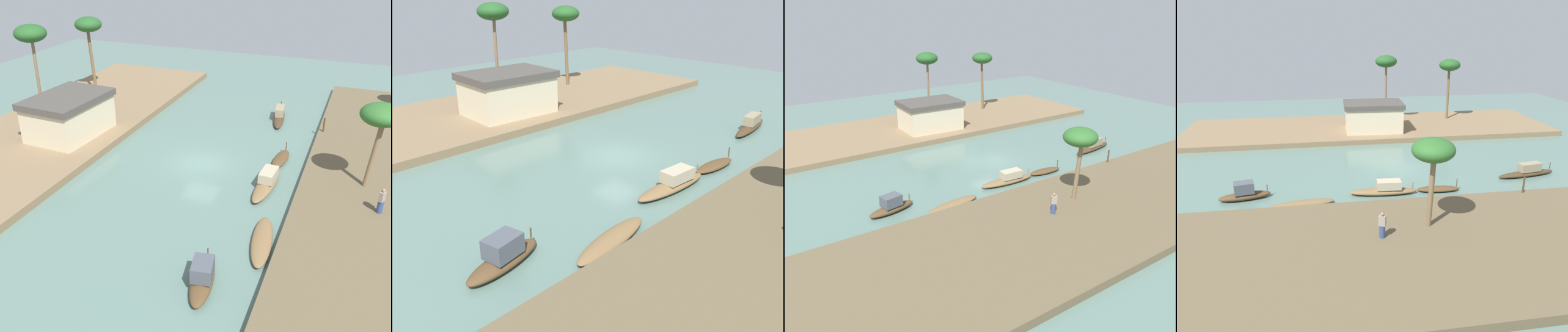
% 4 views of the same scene
% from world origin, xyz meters
% --- Properties ---
extents(river_water, '(69.93, 69.93, 0.00)m').
position_xyz_m(river_water, '(0.00, 0.00, 0.00)').
color(river_water, slate).
rests_on(river_water, ground).
extents(riverbank_right, '(42.95, 12.26, 0.55)m').
position_xyz_m(riverbank_right, '(0.00, 13.49, 0.27)').
color(riverbank_right, '#846B4C').
rests_on(riverbank_right, ground).
extents(sampan_with_red_awning, '(4.71, 1.75, 0.41)m').
position_xyz_m(sampan_with_red_awning, '(-7.80, -6.50, 0.21)').
color(sampan_with_red_awning, brown).
rests_on(sampan_with_red_awning, river_water).
extents(sampan_downstream_large, '(5.12, 1.42, 1.10)m').
position_xyz_m(sampan_downstream_large, '(-1.63, -5.32, 0.39)').
color(sampan_downstream_large, brown).
rests_on(sampan_downstream_large, river_water).
extents(sampan_near_left_bank, '(3.32, 1.19, 0.98)m').
position_xyz_m(sampan_near_left_bank, '(2.51, -5.40, 0.19)').
color(sampan_near_left_bank, brown).
rests_on(sampan_near_left_bank, river_water).
extents(sampan_upstream_small, '(3.82, 1.74, 1.33)m').
position_xyz_m(sampan_upstream_small, '(-11.90, -4.60, 0.49)').
color(sampan_upstream_small, brown).
rests_on(sampan_upstream_small, river_water).
extents(sampan_open_hull, '(5.41, 1.66, 1.13)m').
position_xyz_m(sampan_open_hull, '(10.92, -3.54, 0.39)').
color(sampan_open_hull, '#47331E').
rests_on(sampan_open_hull, river_water).
extents(palm_tree_right_tall, '(2.65, 2.65, 8.03)m').
position_xyz_m(palm_tree_right_tall, '(2.45, 15.88, 7.67)').
color(palm_tree_right_tall, '#7F6647').
rests_on(palm_tree_right_tall, riverbank_right).
extents(palm_tree_right_short, '(2.63, 2.63, 7.47)m').
position_xyz_m(palm_tree_right_short, '(10.53, 15.76, 7.08)').
color(palm_tree_right_short, brown).
rests_on(palm_tree_right_short, riverbank_right).
extents(riverside_building, '(6.88, 5.09, 3.24)m').
position_xyz_m(riverside_building, '(0.13, 11.30, 2.20)').
color(riverside_building, beige).
rests_on(riverside_building, riverbank_right).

